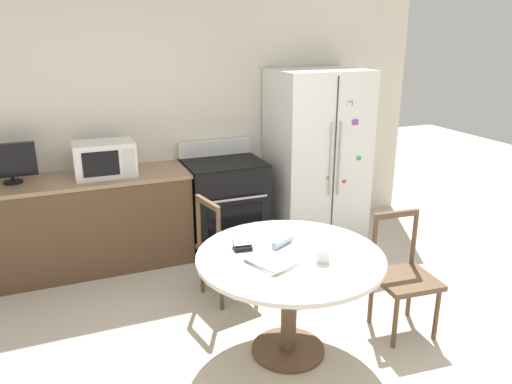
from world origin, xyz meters
TOP-DOWN VIEW (x-y plane):
  - ground_plane at (0.00, 0.00)m, footprint 14.00×14.00m
  - back_wall at (0.00, 2.65)m, footprint 5.20×0.10m
  - kitchen_counter at (-1.20, 2.29)m, footprint 2.03×0.64m
  - refrigerator at (1.25, 2.21)m, footprint 0.96×0.77m
  - oven_range at (0.21, 2.26)m, footprint 0.78×0.68m
  - microwave at (-0.93, 2.27)m, footprint 0.54×0.36m
  - countertop_tv at (-1.72, 2.33)m, footprint 0.43×0.16m
  - dining_table at (0.04, 0.36)m, footprint 1.27×1.27m
  - dining_chair_far at (-0.11, 1.27)m, footprint 0.49×0.49m
  - dining_chair_right at (0.95, 0.30)m, footprint 0.46×0.46m
  - candle_glass at (0.19, 0.19)m, footprint 0.09×0.09m
  - folded_napkin at (0.05, 0.52)m, footprint 0.19×0.14m
  - wallet at (-0.22, 0.58)m, footprint 0.14×0.14m
  - mail_stack at (-0.13, 0.29)m, footprint 0.32×0.36m

SIDE VIEW (x-z plane):
  - ground_plane at x=0.00m, z-range 0.00..0.00m
  - dining_chair_far at x=-0.11m, z-range -0.02..0.89m
  - dining_chair_right at x=0.95m, z-range -0.02..0.89m
  - kitchen_counter at x=-1.20m, z-range 0.00..0.90m
  - oven_range at x=0.21m, z-range -0.07..1.01m
  - dining_table at x=0.04m, z-range 0.24..1.00m
  - mail_stack at x=-0.13m, z-range 0.76..0.78m
  - folded_napkin at x=0.05m, z-range 0.76..0.81m
  - wallet at x=-0.22m, z-range 0.75..0.82m
  - candle_glass at x=0.19m, z-range 0.75..0.84m
  - refrigerator at x=1.25m, z-range 0.00..1.80m
  - microwave at x=-0.93m, z-range 0.90..1.22m
  - countertop_tv at x=-1.72m, z-range 0.91..1.27m
  - back_wall at x=0.00m, z-range 0.00..2.60m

